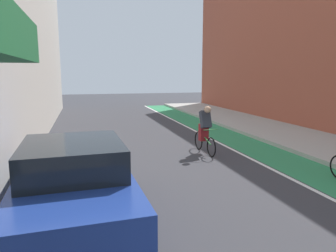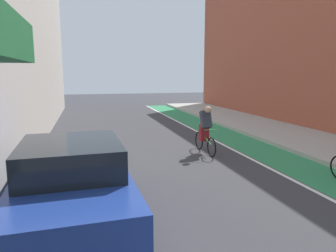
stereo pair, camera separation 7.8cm
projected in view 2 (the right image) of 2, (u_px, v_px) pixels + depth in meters
ground_plane at (191, 173)px, 8.30m from camera, size 70.84×70.84×0.00m
bike_lane_paint at (258, 149)px, 11.01m from camera, size 1.60×32.20×0.00m
lane_divider_stripe at (235, 150)px, 10.78m from camera, size 0.12×32.20×0.00m
sidewalk_right at (317, 143)px, 11.63m from camera, size 3.38×32.20×0.14m
parked_sedan_blue at (73, 182)px, 5.31m from camera, size 1.98×4.40×1.53m
cyclist_trailing at (205, 128)px, 10.31m from camera, size 0.48×1.69×1.60m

